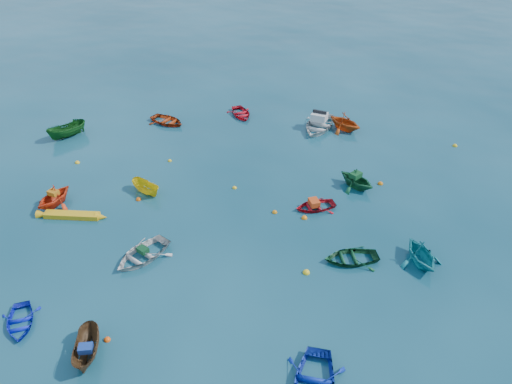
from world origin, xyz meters
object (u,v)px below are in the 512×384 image
(motorboat_white, at_px, (318,128))
(kayak_yellow, at_px, (73,217))
(dinghy_white_near, at_px, (143,258))
(dinghy_blue_sw, at_px, (21,324))

(motorboat_white, bearing_deg, kayak_yellow, -119.55)
(kayak_yellow, bearing_deg, dinghy_white_near, -122.59)
(dinghy_white_near, height_order, motorboat_white, motorboat_white)
(dinghy_white_near, bearing_deg, motorboat_white, 92.73)
(dinghy_blue_sw, relative_size, dinghy_white_near, 0.75)
(dinghy_white_near, xyz_separation_m, motorboat_white, (5.71, 18.76, 0.00))
(kayak_yellow, bearing_deg, motorboat_white, -49.74)
(dinghy_white_near, height_order, kayak_yellow, dinghy_white_near)
(dinghy_white_near, distance_m, motorboat_white, 19.61)
(dinghy_blue_sw, distance_m, kayak_yellow, 8.52)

